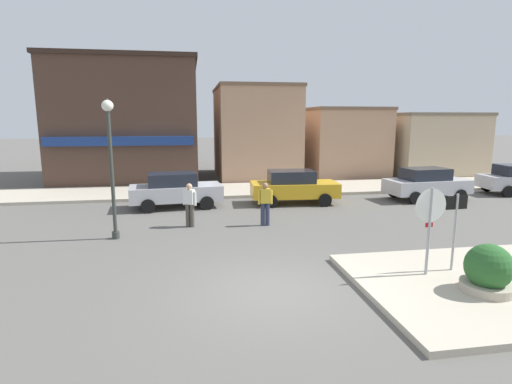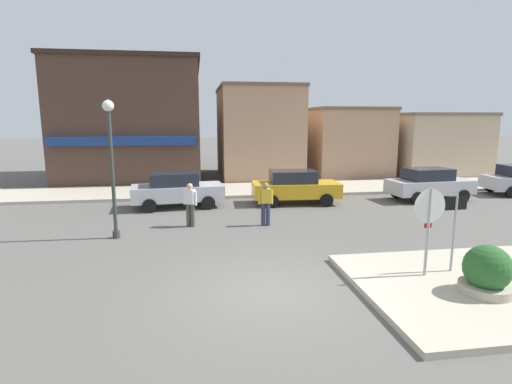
{
  "view_description": "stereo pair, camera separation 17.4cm",
  "coord_description": "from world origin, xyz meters",
  "px_view_note": "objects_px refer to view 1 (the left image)",
  "views": [
    {
      "loc": [
        -1.8,
        -8.42,
        3.88
      ],
      "look_at": [
        0.34,
        4.5,
        1.5
      ],
      "focal_mm": 28.0,
      "sensor_mm": 36.0,
      "label": 1
    },
    {
      "loc": [
        -1.63,
        -8.44,
        3.88
      ],
      "look_at": [
        0.34,
        4.5,
        1.5
      ],
      "focal_mm": 28.0,
      "sensor_mm": 36.0,
      "label": 2
    }
  ],
  "objects_px": {
    "parked_car_second": "(293,186)",
    "pedestrian_crossing_far": "(265,203)",
    "stop_sign": "(430,220)",
    "planter": "(488,274)",
    "parked_car_nearest": "(175,190)",
    "parked_car_third": "(426,183)",
    "pedestrian_crossing_near": "(190,204)",
    "lamp_post": "(110,149)",
    "one_way_sign": "(455,224)"
  },
  "relations": [
    {
      "from": "planter",
      "to": "pedestrian_crossing_far",
      "type": "xyz_separation_m",
      "value": [
        -3.68,
        6.82,
        0.31
      ]
    },
    {
      "from": "planter",
      "to": "pedestrian_crossing_far",
      "type": "height_order",
      "value": "pedestrian_crossing_far"
    },
    {
      "from": "parked_car_nearest",
      "to": "one_way_sign",
      "type": "bearing_deg",
      "value": -52.32
    },
    {
      "from": "one_way_sign",
      "to": "parked_car_nearest",
      "type": "height_order",
      "value": "one_way_sign"
    },
    {
      "from": "one_way_sign",
      "to": "parked_car_nearest",
      "type": "xyz_separation_m",
      "value": [
        -7.12,
        9.22,
        -0.52
      ]
    },
    {
      "from": "planter",
      "to": "one_way_sign",
      "type": "bearing_deg",
      "value": 87.38
    },
    {
      "from": "parked_car_nearest",
      "to": "pedestrian_crossing_far",
      "type": "distance_m",
      "value": 5.01
    },
    {
      "from": "stop_sign",
      "to": "pedestrian_crossing_near",
      "type": "distance_m",
      "value": 8.26
    },
    {
      "from": "pedestrian_crossing_near",
      "to": "pedestrian_crossing_far",
      "type": "height_order",
      "value": "same"
    },
    {
      "from": "stop_sign",
      "to": "pedestrian_crossing_near",
      "type": "height_order",
      "value": "stop_sign"
    },
    {
      "from": "stop_sign",
      "to": "lamp_post",
      "type": "xyz_separation_m",
      "value": [
        -8.12,
        4.84,
        1.44
      ]
    },
    {
      "from": "lamp_post",
      "to": "parked_car_second",
      "type": "height_order",
      "value": "lamp_post"
    },
    {
      "from": "stop_sign",
      "to": "lamp_post",
      "type": "relative_size",
      "value": 0.51
    },
    {
      "from": "planter",
      "to": "pedestrian_crossing_near",
      "type": "xyz_separation_m",
      "value": [
        -6.43,
        7.1,
        0.31
      ]
    },
    {
      "from": "one_way_sign",
      "to": "pedestrian_crossing_far",
      "type": "relative_size",
      "value": 1.3
    },
    {
      "from": "planter",
      "to": "lamp_post",
      "type": "relative_size",
      "value": 0.27
    },
    {
      "from": "one_way_sign",
      "to": "lamp_post",
      "type": "xyz_separation_m",
      "value": [
        -8.92,
        4.69,
        1.63
      ]
    },
    {
      "from": "stop_sign",
      "to": "one_way_sign",
      "type": "bearing_deg",
      "value": 10.89
    },
    {
      "from": "parked_car_second",
      "to": "stop_sign",
      "type": "bearing_deg",
      "value": -84.5
    },
    {
      "from": "parked_car_third",
      "to": "pedestrian_crossing_near",
      "type": "xyz_separation_m",
      "value": [
        -11.45,
        -3.23,
        0.06
      ]
    },
    {
      "from": "parked_car_third",
      "to": "one_way_sign",
      "type": "bearing_deg",
      "value": -118.81
    },
    {
      "from": "pedestrian_crossing_near",
      "to": "planter",
      "type": "bearing_deg",
      "value": -47.83
    },
    {
      "from": "parked_car_second",
      "to": "parked_car_third",
      "type": "xyz_separation_m",
      "value": [
        6.67,
        -0.16,
        0.0
      ]
    },
    {
      "from": "planter",
      "to": "parked_car_nearest",
      "type": "distance_m",
      "value": 12.67
    },
    {
      "from": "one_way_sign",
      "to": "parked_car_second",
      "type": "xyz_separation_m",
      "value": [
        -1.7,
        9.19,
        -0.52
      ]
    },
    {
      "from": "parked_car_nearest",
      "to": "parked_car_second",
      "type": "relative_size",
      "value": 1.02
    },
    {
      "from": "one_way_sign",
      "to": "lamp_post",
      "type": "distance_m",
      "value": 10.21
    },
    {
      "from": "one_way_sign",
      "to": "pedestrian_crossing_near",
      "type": "height_order",
      "value": "one_way_sign"
    },
    {
      "from": "parked_car_second",
      "to": "parked_car_third",
      "type": "relative_size",
      "value": 0.99
    },
    {
      "from": "stop_sign",
      "to": "planter",
      "type": "bearing_deg",
      "value": -57.08
    },
    {
      "from": "one_way_sign",
      "to": "parked_car_nearest",
      "type": "relative_size",
      "value": 0.51
    },
    {
      "from": "parked_car_nearest",
      "to": "parked_car_third",
      "type": "relative_size",
      "value": 1.01
    },
    {
      "from": "lamp_post",
      "to": "pedestrian_crossing_near",
      "type": "xyz_separation_m",
      "value": [
        2.44,
        1.11,
        -2.09
      ]
    },
    {
      "from": "stop_sign",
      "to": "parked_car_third",
      "type": "relative_size",
      "value": 0.56
    },
    {
      "from": "planter",
      "to": "parked_car_second",
      "type": "height_order",
      "value": "parked_car_second"
    },
    {
      "from": "parked_car_second",
      "to": "pedestrian_crossing_far",
      "type": "relative_size",
      "value": 2.54
    },
    {
      "from": "stop_sign",
      "to": "one_way_sign",
      "type": "distance_m",
      "value": 0.84
    },
    {
      "from": "stop_sign",
      "to": "planter",
      "type": "distance_m",
      "value": 1.66
    },
    {
      "from": "stop_sign",
      "to": "parked_car_nearest",
      "type": "relative_size",
      "value": 0.55
    },
    {
      "from": "planter",
      "to": "parked_car_second",
      "type": "bearing_deg",
      "value": 98.89
    },
    {
      "from": "parked_car_nearest",
      "to": "parked_car_third",
      "type": "bearing_deg",
      "value": -0.89
    },
    {
      "from": "planter",
      "to": "parked_car_nearest",
      "type": "relative_size",
      "value": 0.29
    },
    {
      "from": "parked_car_third",
      "to": "pedestrian_crossing_near",
      "type": "relative_size",
      "value": 2.56
    },
    {
      "from": "pedestrian_crossing_near",
      "to": "lamp_post",
      "type": "bearing_deg",
      "value": -155.54
    },
    {
      "from": "parked_car_third",
      "to": "pedestrian_crossing_far",
      "type": "height_order",
      "value": "pedestrian_crossing_far"
    },
    {
      "from": "lamp_post",
      "to": "parked_car_nearest",
      "type": "xyz_separation_m",
      "value": [
        1.8,
        4.53,
        -2.15
      ]
    },
    {
      "from": "lamp_post",
      "to": "parked_car_third",
      "type": "relative_size",
      "value": 1.1
    },
    {
      "from": "stop_sign",
      "to": "parked_car_second",
      "type": "relative_size",
      "value": 0.56
    },
    {
      "from": "parked_car_second",
      "to": "parked_car_third",
      "type": "distance_m",
      "value": 6.67
    },
    {
      "from": "stop_sign",
      "to": "parked_car_nearest",
      "type": "bearing_deg",
      "value": 123.99
    }
  ]
}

